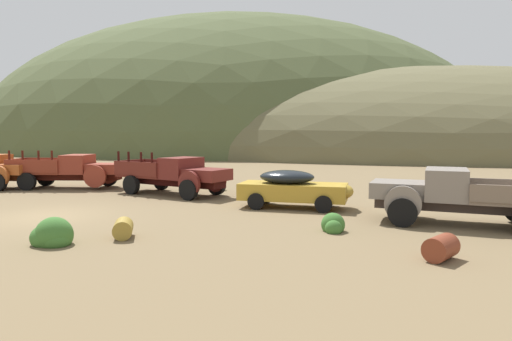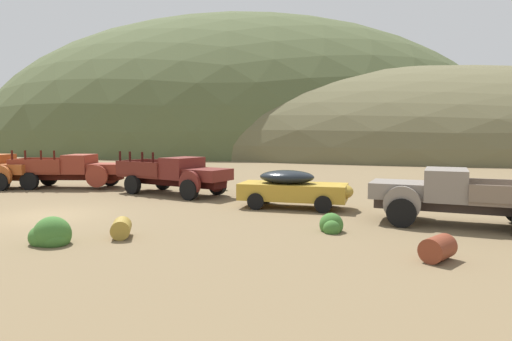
% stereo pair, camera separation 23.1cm
% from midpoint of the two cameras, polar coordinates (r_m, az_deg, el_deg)
% --- Properties ---
extents(ground_plane, '(300.00, 300.00, 0.00)m').
position_cam_midpoint_polar(ground_plane, '(18.60, -25.66, -5.29)').
color(ground_plane, brown).
extents(hill_far_right, '(99.42, 80.63, 49.08)m').
position_cam_midpoint_polar(hill_far_right, '(90.05, -3.62, 2.83)').
color(hill_far_right, '#4C5633').
rests_on(hill_far_right, ground).
extents(hill_far_left, '(102.58, 50.28, 24.46)m').
position_cam_midpoint_polar(hill_far_left, '(69.12, 15.43, 2.07)').
color(hill_far_left, brown).
rests_on(hill_far_left, ground).
extents(truck_rust_red, '(6.38, 3.74, 2.16)m').
position_cam_midpoint_polar(truck_rust_red, '(27.16, -22.20, 0.04)').
color(truck_rust_red, '#42140D').
rests_on(truck_rust_red, ground).
extents(truck_oxblood, '(6.48, 3.47, 2.16)m').
position_cam_midpoint_polar(truck_oxblood, '(22.66, -9.96, -0.59)').
color(truck_oxblood, black).
rests_on(truck_oxblood, ground).
extents(car_mustard, '(4.75, 2.19, 1.57)m').
position_cam_midpoint_polar(car_mustard, '(18.63, 4.78, -2.28)').
color(car_mustard, '#B28928').
rests_on(car_mustard, ground).
extents(truck_primer_gray, '(6.11, 2.67, 1.89)m').
position_cam_midpoint_polar(truck_primer_gray, '(16.57, 23.02, -2.86)').
color(truck_primer_gray, '#3D322D').
rests_on(truck_primer_gray, ground).
extents(oil_drum_tipped, '(0.94, 1.08, 0.61)m').
position_cam_midpoint_polar(oil_drum_tipped, '(11.95, 21.94, -9.11)').
color(oil_drum_tipped, brown).
rests_on(oil_drum_tipped, ground).
extents(oil_drum_spare, '(0.96, 1.07, 0.56)m').
position_cam_midpoint_polar(oil_drum_spare, '(13.98, -17.00, -7.07)').
color(oil_drum_spare, olive).
rests_on(oil_drum_spare, ground).
extents(bush_lone_scrub, '(1.20, 0.96, 1.01)m').
position_cam_midpoint_polar(bush_lone_scrub, '(13.84, -24.92, -7.63)').
color(bush_lone_scrub, '#3D702D').
rests_on(bush_lone_scrub, ground).
extents(bush_front_left, '(0.75, 0.85, 0.76)m').
position_cam_midpoint_polar(bush_front_left, '(14.44, 9.35, -6.96)').
color(bush_front_left, '#3D702D').
rests_on(bush_front_left, ground).
extents(bush_front_right, '(0.95, 0.77, 0.83)m').
position_cam_midpoint_polar(bush_front_right, '(24.42, -5.25, -2.02)').
color(bush_front_right, olive).
rests_on(bush_front_right, ground).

